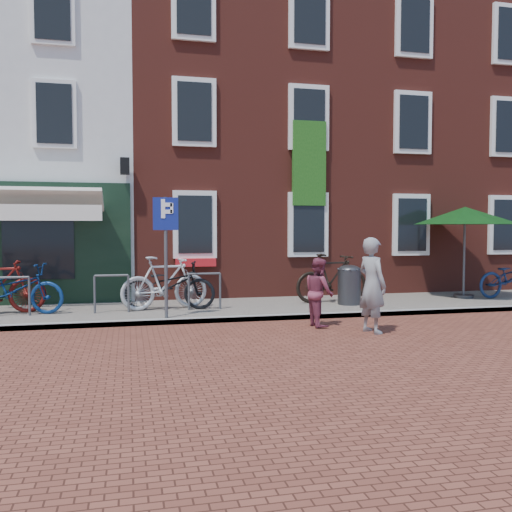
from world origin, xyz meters
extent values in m
plane|color=brown|center=(0.00, 0.00, 0.00)|extent=(80.00, 80.00, 0.00)
cube|color=slate|center=(1.00, 1.50, 0.05)|extent=(24.00, 3.00, 0.10)
cube|color=maroon|center=(2.00, 7.00, 5.00)|extent=(6.00, 8.00, 10.00)
cube|color=maroon|center=(8.00, 7.00, 5.00)|extent=(6.00, 8.00, 10.00)
cylinder|color=#363639|center=(3.96, 1.24, 0.51)|extent=(0.54, 0.54, 0.82)
ellipsoid|color=#363639|center=(3.96, 1.24, 0.98)|extent=(0.54, 0.54, 0.24)
cylinder|color=#4C4C4F|center=(-0.41, 0.25, 1.32)|extent=(0.07, 0.07, 2.43)
cube|color=navy|center=(-0.41, 0.23, 2.20)|extent=(0.50, 0.04, 0.65)
cylinder|color=#4C4C4F|center=(7.35, 1.73, 0.14)|extent=(0.50, 0.50, 0.08)
cylinder|color=#4C4C4F|center=(7.35, 1.73, 1.22)|extent=(0.06, 0.06, 2.23)
cone|color=#0B360D|center=(7.35, 1.73, 2.33)|extent=(2.66, 2.66, 0.45)
imported|color=gray|center=(3.19, -1.65, 0.87)|extent=(0.59, 0.73, 1.75)
imported|color=brown|center=(2.47, -0.80, 0.67)|extent=(0.55, 0.68, 1.34)
imported|color=navy|center=(-3.48, 1.48, 0.63)|extent=(2.13, 1.08, 1.07)
imported|color=#B3B3B5|center=(-0.36, 1.43, 0.69)|extent=(2.05, 0.96, 1.19)
imported|color=black|center=(-0.26, 1.43, 0.63)|extent=(2.14, 1.13, 1.07)
imported|color=black|center=(3.72, 1.75, 0.69)|extent=(2.04, 0.88, 1.19)
imported|color=#14264C|center=(8.59, 1.49, 0.63)|extent=(2.10, 0.91, 1.07)
camera|label=1|loc=(-1.14, -10.85, 1.93)|focal=38.43mm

